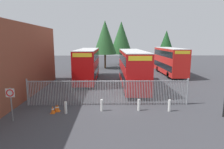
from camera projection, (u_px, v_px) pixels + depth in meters
The scene contains 16 objects.
ground_plane at pixel (111, 84), 24.49m from camera, with size 100.00×100.00×0.00m, color #3D3D42.
palisade_fence at pixel (108, 92), 16.40m from camera, with size 14.01×0.14×2.35m.
double_decker_bus_near_gate at pixel (133, 68), 22.42m from camera, with size 2.54×10.81×4.42m.
double_decker_bus_behind_fence_left at pixel (88, 64), 26.34m from camera, with size 2.54×10.81×4.42m.
double_decker_bus_behind_fence_right at pixel (169, 60), 31.39m from camera, with size 2.54×10.81×4.42m.
bollard_near_left at pixel (66, 108), 14.53m from camera, with size 0.20×0.20×0.95m, color silver.
bollard_center_front at pixel (102, 105), 15.08m from camera, with size 0.20×0.20×0.95m, color silver.
bollard_near_right at pixel (139, 105), 15.17m from camera, with size 0.20×0.20×0.95m, color silver.
bollard_far_right at pixel (169, 106), 15.01m from camera, with size 0.20×0.20×0.95m, color silver.
traffic_cone_by_gate at pixel (58, 108), 15.02m from camera, with size 0.34×0.34×0.59m.
traffic_cone_mid_forecourt at pixel (56, 108), 14.99m from camera, with size 0.34×0.34×0.59m.
traffic_cone_near_kerb at pixel (53, 110), 14.62m from camera, with size 0.34×0.34×0.59m.
speed_limit_sign_post at pixel (10, 97), 12.90m from camera, with size 0.60×0.14×2.40m.
tree_tall_back at pixel (105, 37), 37.93m from camera, with size 4.68×4.68×9.60m.
tree_short_side at pixel (121, 38), 43.74m from camera, with size 5.20×5.20×10.01m.
tree_mid_row at pixel (166, 44), 38.48m from camera, with size 3.78×3.78×7.66m.
Camera 1 is at (-0.33, -15.90, 5.51)m, focal length 30.39 mm.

